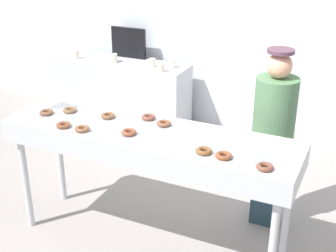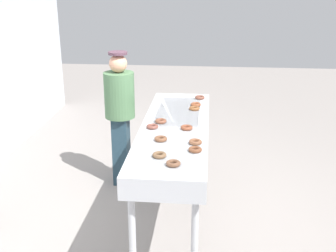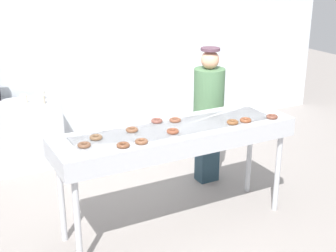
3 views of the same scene
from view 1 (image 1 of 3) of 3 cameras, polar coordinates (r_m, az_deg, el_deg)
name	(u,v)px [view 1 (image 1 of 3)]	position (r m, az deg, el deg)	size (l,w,h in m)	color
ground_plane	(150,241)	(4.13, -2.20, -13.83)	(16.00, 16.00, 0.00)	gray
back_wall	(246,10)	(5.73, 9.51, 13.79)	(8.00, 0.12, 3.10)	silver
fryer_conveyor	(148,142)	(3.63, -2.43, -1.96)	(2.35, 0.64, 1.04)	#B7BABF
chocolate_donut_0	(63,125)	(3.73, -12.63, 0.10)	(0.11, 0.11, 0.03)	brown
chocolate_donut_1	(70,110)	(4.02, -11.88, 1.91)	(0.11, 0.11, 0.03)	brown
chocolate_donut_2	(129,132)	(3.53, -4.80, -0.77)	(0.11, 0.11, 0.03)	brown
chocolate_donut_3	(164,123)	(3.67, -0.51, 0.33)	(0.11, 0.11, 0.03)	brown
chocolate_donut_4	(224,156)	(3.20, 6.79, -3.61)	(0.11, 0.11, 0.03)	brown
chocolate_donut_5	(265,167)	(3.11, 11.73, -4.91)	(0.11, 0.11, 0.03)	brown
chocolate_donut_6	(204,151)	(3.25, 4.40, -3.04)	(0.11, 0.11, 0.03)	brown
chocolate_donut_7	(82,129)	(3.64, -10.43, -0.34)	(0.11, 0.11, 0.03)	brown
chocolate_donut_8	(108,116)	(3.85, -7.32, 1.24)	(0.11, 0.11, 0.03)	brown
chocolate_donut_9	(46,112)	(4.01, -14.62, 1.63)	(0.11, 0.11, 0.03)	brown
chocolate_donut_10	(148,117)	(3.79, -2.41, 1.09)	(0.11, 0.11, 0.03)	brown
worker_baker	(273,130)	(4.01, 12.70, -0.45)	(0.35, 0.35, 1.60)	#233B48
prep_counter	(123,93)	(6.18, -5.56, 4.01)	(1.77, 0.51, 0.86)	#B7BABF
paper_cup_0	(76,54)	(6.24, -11.18, 8.55)	(0.08, 0.08, 0.11)	beige
paper_cup_1	(114,58)	(6.01, -6.60, 8.24)	(0.08, 0.08, 0.11)	beige
paper_cup_2	(161,67)	(5.57, -0.86, 7.15)	(0.08, 0.08, 0.11)	beige
paper_cup_3	(172,63)	(5.73, 0.48, 7.64)	(0.08, 0.08, 0.11)	beige
paper_cup_4	(152,63)	(5.76, -1.96, 7.70)	(0.08, 0.08, 0.11)	beige
menu_display	(129,43)	(6.17, -4.83, 10.10)	(0.48, 0.04, 0.39)	black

